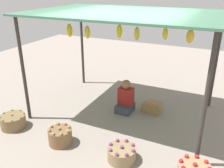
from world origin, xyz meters
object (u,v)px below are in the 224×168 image
Objects in this scene: basket_potatoes at (60,136)px; basket_purple_onions at (122,154)px; wooden_crate_near_vendor at (154,107)px; wooden_crate_stacked_rear at (152,108)px; vendor_person at (125,99)px; basket_green_chilies at (13,121)px.

basket_potatoes is 1.24m from basket_purple_onions.
wooden_crate_near_vendor reaches higher than wooden_crate_stacked_rear.
wooden_crate_stacked_rear is (-0.04, -0.05, -0.02)m from wooden_crate_near_vendor.
basket_potatoes is 2.33m from wooden_crate_near_vendor.
basket_potatoes is 0.90× the size of basket_purple_onions.
basket_purple_onions reaches higher than wooden_crate_stacked_rear.
wooden_crate_near_vendor is (1.26, 1.96, -0.03)m from basket_potatoes.
vendor_person is at bearing 69.63° from basket_potatoes.
vendor_person reaches higher than basket_purple_onions.
wooden_crate_near_vendor is (0.03, 1.90, -0.00)m from basket_purple_onions.
wooden_crate_stacked_rear is at bearing 57.40° from basket_potatoes.
basket_potatoes is at bearing -110.37° from vendor_person.
basket_potatoes is (1.24, -0.04, 0.02)m from basket_green_chilies.
basket_green_chilies is 1.24m from basket_potatoes.
basket_potatoes is 1.33× the size of wooden_crate_near_vendor.
wooden_crate_stacked_rear is (1.22, 1.90, -0.05)m from basket_potatoes.
wooden_crate_stacked_rear is at bearing -130.57° from wooden_crate_near_vendor.
wooden_crate_near_vendor is (2.50, 1.91, -0.01)m from basket_green_chilies.
wooden_crate_near_vendor is (0.63, 0.25, -0.18)m from vendor_person.
vendor_person is 1.82m from basket_potatoes.
basket_purple_onions is at bearing -69.83° from vendor_person.
vendor_person is 0.70m from wooden_crate_near_vendor.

